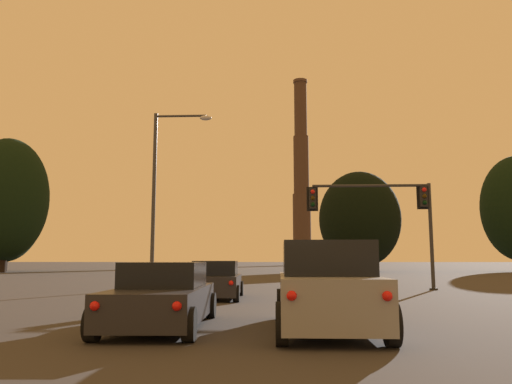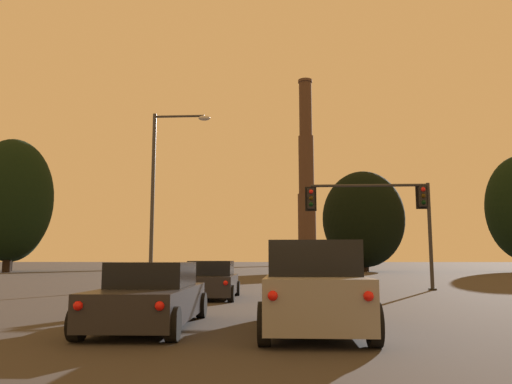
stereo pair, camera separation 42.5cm
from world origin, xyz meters
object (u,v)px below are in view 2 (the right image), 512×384
suv_center_lane_second (313,287)px  hatchback_left_lane_front (212,281)px  sedan_left_lane_second (151,297)px  traffic_light_overhead_right (385,207)px  smokestack (307,190)px  street_lamp (161,181)px

suv_center_lane_second → hatchback_left_lane_front: 9.09m
sedan_left_lane_second → traffic_light_overhead_right: bearing=58.5°
hatchback_left_lane_front → smokestack: smokestack is taller
hatchback_left_lane_front → suv_center_lane_second: bearing=-69.9°
traffic_light_overhead_right → smokestack: (0.35, 101.17, 14.86)m
hatchback_left_lane_front → sedan_left_lane_second: size_ratio=0.87×
suv_center_lane_second → sedan_left_lane_second: size_ratio=1.03×
traffic_light_overhead_right → smokestack: bearing=89.8°
street_lamp → smokestack: (11.84, 100.84, 13.35)m
suv_center_lane_second → smokestack: 117.03m
street_lamp → suv_center_lane_second: bearing=-64.3°
sedan_left_lane_second → smokestack: smokestack is taller
suv_center_lane_second → traffic_light_overhead_right: size_ratio=0.77×
suv_center_lane_second → street_lamp: bearing=115.7°
suv_center_lane_second → sedan_left_lane_second: 3.59m
smokestack → suv_center_lane_second: bearing=-92.4°
hatchback_left_lane_front → smokestack: (8.17, 107.10, 18.28)m
hatchback_left_lane_front → smokestack: size_ratio=0.09×
street_lamp → sedan_left_lane_second: bearing=-76.3°
sedan_left_lane_second → street_lamp: 15.60m
suv_center_lane_second → traffic_light_overhead_right: 15.36m
sedan_left_lane_second → hatchback_left_lane_front: bearing=86.9°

